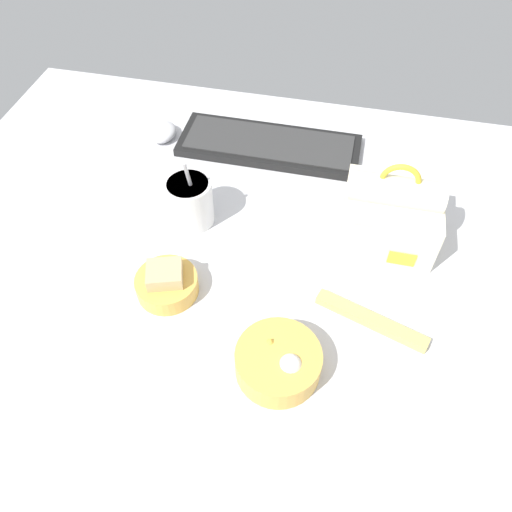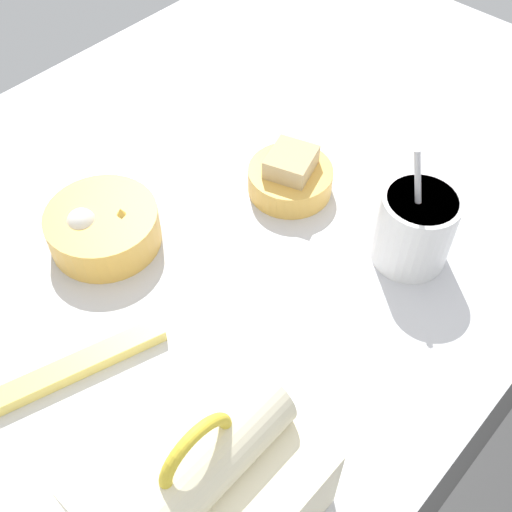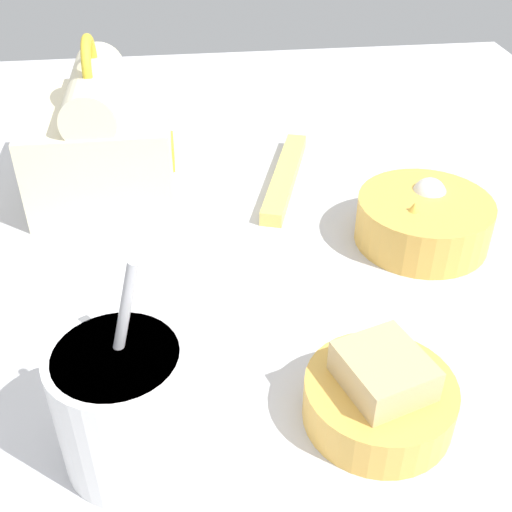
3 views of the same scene
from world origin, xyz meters
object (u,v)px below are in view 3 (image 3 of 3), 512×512
object	(u,v)px
lunch_bag	(102,139)
bento_bowl_sandwich	(380,396)
soup_cup	(124,404)
chopstick_case	(285,176)
bento_bowl_snacks	(423,219)

from	to	relation	value
lunch_bag	bento_bowl_sandwich	xyz separation A→B (cm)	(-36.83, -21.77, -3.97)
lunch_bag	soup_cup	distance (cm)	38.10
bento_bowl_sandwich	chopstick_case	distance (cm)	35.74
soup_cup	chopstick_case	xyz separation A→B (cm)	(36.74, -16.68, -4.25)
bento_bowl_sandwich	chopstick_case	size ratio (longest dim) A/B	0.56
lunch_bag	chopstick_case	size ratio (longest dim) A/B	0.91
lunch_bag	bento_bowl_snacks	xyz separation A→B (cm)	(-14.86, -32.50, -3.69)
lunch_bag	chopstick_case	xyz separation A→B (cm)	(-1.13, -20.65, -5.46)
soup_cup	bento_bowl_snacks	bearing A→B (deg)	-51.12
bento_bowl_snacks	chopstick_case	xyz separation A→B (cm)	(13.73, 11.86, -1.77)
lunch_bag	soup_cup	xyz separation A→B (cm)	(-37.87, -3.96, -1.21)
soup_cup	bento_bowl_sandwich	world-z (taller)	soup_cup
bento_bowl_sandwich	chopstick_case	bearing A→B (deg)	1.81
soup_cup	bento_bowl_sandwich	size ratio (longest dim) A/B	1.47
soup_cup	bento_bowl_snacks	xyz separation A→B (cm)	(23.02, -28.54, -2.48)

